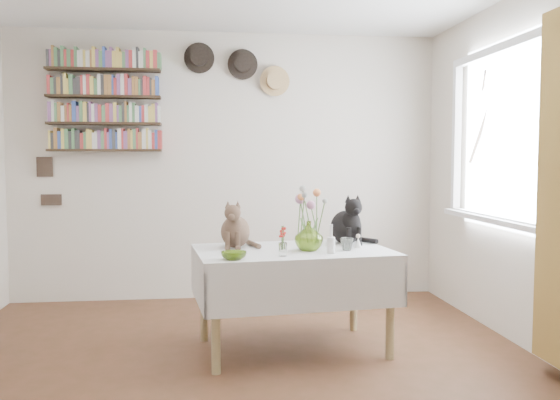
{
  "coord_description": "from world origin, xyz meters",
  "views": [
    {
      "loc": [
        -0.18,
        -3.37,
        1.32
      ],
      "look_at": [
        0.29,
        0.52,
        1.05
      ],
      "focal_mm": 38.0,
      "sensor_mm": 36.0,
      "label": 1
    }
  ],
  "objects": [
    {
      "name": "flower_vase",
      "position": [
        0.49,
        0.55,
        0.8
      ],
      "size": [
        0.24,
        0.24,
        0.2
      ],
      "primitive_type": "imported",
      "rotation": [
        0.0,
        0.0,
        -0.26
      ],
      "color": "#A4C64C",
      "rests_on": "dining_table"
    },
    {
      "name": "flower_bouquet",
      "position": [
        0.49,
        0.56,
        1.04
      ],
      "size": [
        0.17,
        0.13,
        0.39
      ],
      "color": "#4C7233",
      "rests_on": "flower_vase"
    },
    {
      "name": "black_cat",
      "position": [
        0.82,
        0.86,
        0.89
      ],
      "size": [
        0.29,
        0.35,
        0.37
      ],
      "primitive_type": null,
      "rotation": [
        0.0,
        0.0,
        0.16
      ],
      "color": "black",
      "rests_on": "dining_table"
    },
    {
      "name": "green_bowl",
      "position": [
        -0.03,
        0.26,
        0.73
      ],
      "size": [
        0.18,
        0.18,
        0.05
      ],
      "primitive_type": "imported",
      "rotation": [
        0.0,
        0.0,
        -0.17
      ],
      "color": "#A4C64C",
      "rests_on": "dining_table"
    },
    {
      "name": "candlestick",
      "position": [
        0.62,
        0.42,
        0.77
      ],
      "size": [
        0.05,
        0.05,
        0.19
      ],
      "color": "white",
      "rests_on": "dining_table"
    },
    {
      "name": "tabby_cat",
      "position": [
        0.01,
        0.78,
        0.87
      ],
      "size": [
        0.28,
        0.33,
        0.34
      ],
      "primitive_type": null,
      "rotation": [
        0.0,
        0.0,
        -0.19
      ],
      "color": "brown",
      "rests_on": "dining_table"
    },
    {
      "name": "room",
      "position": [
        0.0,
        0.0,
        1.25
      ],
      "size": [
        4.08,
        4.58,
        2.58
      ],
      "color": "brown",
      "rests_on": "ground"
    },
    {
      "name": "wall_hats",
      "position": [
        0.12,
        2.19,
        2.17
      ],
      "size": [
        0.98,
        0.09,
        0.48
      ],
      "color": "black",
      "rests_on": "room"
    },
    {
      "name": "porcelain_figurine",
      "position": [
        0.86,
        0.63,
        0.75
      ],
      "size": [
        0.05,
        0.05,
        0.1
      ],
      "color": "white",
      "rests_on": "dining_table"
    },
    {
      "name": "wall_art_plaques",
      "position": [
        -1.63,
        2.23,
        1.12
      ],
      "size": [
        0.21,
        0.02,
        0.44
      ],
      "color": "#38281E",
      "rests_on": "room"
    },
    {
      "name": "dining_table",
      "position": [
        0.39,
        0.62,
        0.53
      ],
      "size": [
        1.4,
        0.99,
        0.7
      ],
      "color": "white",
      "rests_on": "room"
    },
    {
      "name": "drinking_glass",
      "position": [
        0.75,
        0.53,
        0.75
      ],
      "size": [
        0.12,
        0.12,
        0.09
      ],
      "primitive_type": "imported",
      "rotation": [
        0.0,
        0.0,
        0.45
      ],
      "color": "white",
      "rests_on": "dining_table"
    },
    {
      "name": "berry_jar",
      "position": [
        0.29,
        0.35,
        0.8
      ],
      "size": [
        0.05,
        0.05,
        0.22
      ],
      "color": "white",
      "rests_on": "dining_table"
    },
    {
      "name": "window",
      "position": [
        1.97,
        0.8,
        1.4
      ],
      "size": [
        0.12,
        1.52,
        1.32
      ],
      "color": "white",
      "rests_on": "room"
    },
    {
      "name": "bookshelf_unit",
      "position": [
        -1.1,
        2.16,
        1.84
      ],
      "size": [
        1.0,
        0.16,
        0.91
      ],
      "color": "#302114",
      "rests_on": "room"
    }
  ]
}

